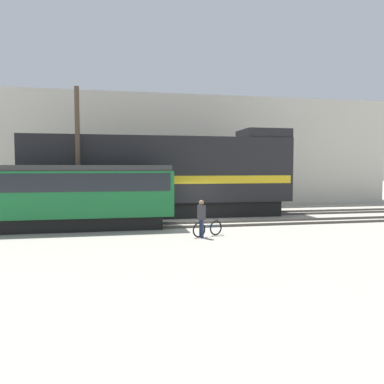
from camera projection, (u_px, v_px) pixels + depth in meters
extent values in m
plane|color=#9E998C|center=(203.00, 223.00, 21.44)|extent=(120.00, 120.00, 0.00)
cube|color=#47423D|center=(210.00, 226.00, 20.00)|extent=(60.00, 0.07, 0.14)
cube|color=#47423D|center=(204.00, 222.00, 21.41)|extent=(60.00, 0.07, 0.14)
cube|color=#47423D|center=(194.00, 216.00, 24.00)|extent=(60.00, 0.07, 0.14)
cube|color=#47423D|center=(190.00, 214.00, 25.41)|extent=(60.00, 0.07, 0.14)
cube|color=beige|center=(172.00, 152.00, 33.46)|extent=(38.14, 6.00, 9.21)
cube|color=black|center=(162.00, 209.00, 24.29)|extent=(15.51, 2.55, 1.00)
cube|color=black|center=(161.00, 170.00, 24.12)|extent=(16.86, 3.00, 4.14)
cube|color=gold|center=(161.00, 179.00, 24.16)|extent=(16.52, 3.04, 0.50)
cube|color=black|center=(263.00, 134.00, 25.30)|extent=(3.00, 2.85, 0.60)
cube|color=black|center=(81.00, 223.00, 19.40)|extent=(8.32, 2.00, 0.70)
cube|color=#196B33|center=(80.00, 194.00, 19.30)|extent=(9.46, 2.50, 2.32)
cube|color=#1E2328|center=(80.00, 182.00, 19.26)|extent=(9.08, 2.54, 0.90)
cube|color=#333333|center=(80.00, 168.00, 19.22)|extent=(9.27, 2.38, 0.30)
torus|color=black|center=(216.00, 228.00, 17.64)|extent=(0.68, 0.35, 0.71)
torus|color=black|center=(199.00, 230.00, 17.08)|extent=(0.68, 0.35, 0.71)
cylinder|color=#1E4C99|center=(208.00, 226.00, 17.35)|extent=(0.78, 0.37, 0.04)
cylinder|color=#1E4C99|center=(202.00, 226.00, 17.16)|extent=(0.03, 0.03, 0.32)
cylinder|color=#262626|center=(216.00, 219.00, 17.62)|extent=(0.20, 0.41, 0.02)
cylinder|color=#232D4C|center=(200.00, 228.00, 17.05)|extent=(0.11, 0.11, 0.85)
cylinder|color=#232D4C|center=(202.00, 229.00, 16.92)|extent=(0.11, 0.11, 0.85)
cube|color=#333338|center=(201.00, 212.00, 16.93)|extent=(0.35, 0.42, 0.65)
sphere|color=#8C664C|center=(201.00, 203.00, 16.91)|extent=(0.23, 0.23, 0.23)
cylinder|color=#4C3D2D|center=(78.00, 156.00, 21.12)|extent=(0.27, 0.27, 7.74)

